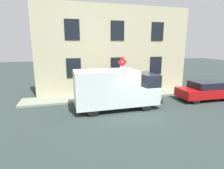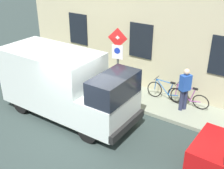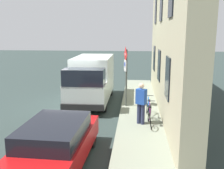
# 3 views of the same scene
# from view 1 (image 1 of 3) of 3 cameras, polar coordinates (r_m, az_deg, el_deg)

# --- Properties ---
(ground_plane) EXTENTS (80.00, 80.00, 0.00)m
(ground_plane) POSITION_cam_1_polar(r_m,az_deg,el_deg) (11.38, 7.88, -8.20)
(ground_plane) COLOR #2A3634
(sidewalk_slab) EXTENTS (1.87, 14.73, 0.14)m
(sidewalk_slab) POSITION_cam_1_polar(r_m,az_deg,el_deg) (14.33, 2.69, -3.49)
(sidewalk_slab) COLOR gray
(sidewalk_slab) RESTS_ON ground_plane
(building_facade) EXTENTS (0.75, 12.73, 7.11)m
(building_facade) POSITION_cam_1_polar(r_m,az_deg,el_deg) (15.02, 1.30, 10.72)
(building_facade) COLOR #B2AC88
(building_facade) RESTS_ON ground_plane
(sign_post_stacked) EXTENTS (0.20, 0.55, 2.92)m
(sign_post_stacked) POSITION_cam_1_polar(r_m,az_deg,el_deg) (13.20, 3.25, 4.18)
(sign_post_stacked) COLOR #474C47
(sign_post_stacked) RESTS_ON sidewalk_slab
(delivery_van) EXTENTS (2.02, 5.34, 2.50)m
(delivery_van) POSITION_cam_1_polar(r_m,az_deg,el_deg) (11.23, 0.97, -1.24)
(delivery_van) COLOR silver
(delivery_van) RESTS_ON ground_plane
(parked_hatchback) EXTENTS (1.88, 4.05, 1.38)m
(parked_hatchback) POSITION_cam_1_polar(r_m,az_deg,el_deg) (15.02, 27.65, -1.56)
(parked_hatchback) COLOR #AD0F11
(parked_hatchback) RESTS_ON ground_plane
(bicycle_purple) EXTENTS (0.46, 1.71, 0.89)m
(bicycle_purple) POSITION_cam_1_polar(r_m,az_deg,el_deg) (15.49, 11.10, -0.83)
(bicycle_purple) COLOR black
(bicycle_purple) RESTS_ON sidewalk_slab
(bicycle_blue) EXTENTS (0.46, 1.71, 0.89)m
(bicycle_blue) POSITION_cam_1_polar(r_m,az_deg,el_deg) (15.11, 7.94, -1.05)
(bicycle_blue) COLOR black
(bicycle_blue) RESTS_ON sidewalk_slab
(pedestrian) EXTENTS (0.48, 0.42, 1.72)m
(pedestrian) POSITION_cam_1_polar(r_m,az_deg,el_deg) (15.03, 11.64, 0.94)
(pedestrian) COLOR #262B47
(pedestrian) RESTS_ON sidewalk_slab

